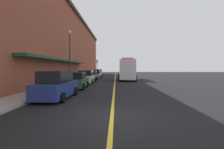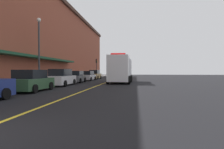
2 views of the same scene
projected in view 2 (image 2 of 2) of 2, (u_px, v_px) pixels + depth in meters
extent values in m
plane|color=black|center=(109.00, 81.00, 29.23)|extent=(112.00, 112.00, 0.00)
cube|color=gray|center=(70.00, 81.00, 30.01)|extent=(2.40, 70.00, 0.15)
cube|color=gold|center=(109.00, 81.00, 29.23)|extent=(0.16, 70.00, 0.01)
cube|color=brown|center=(27.00, 39.00, 29.71)|extent=(10.54, 64.00, 12.94)
cube|color=#19472D|center=(36.00, 57.00, 21.11)|extent=(1.20, 22.40, 0.24)
cylinder|color=black|center=(6.00, 94.00, 10.43)|extent=(0.24, 0.65, 0.64)
cube|color=#2D5133|center=(32.00, 84.00, 14.85)|extent=(1.88, 4.27, 0.82)
cube|color=black|center=(31.00, 74.00, 14.62)|extent=(1.67, 2.36, 0.67)
cylinder|color=black|center=(30.00, 86.00, 16.26)|extent=(0.23, 0.64, 0.64)
cylinder|color=black|center=(51.00, 86.00, 16.06)|extent=(0.23, 0.64, 0.64)
cylinder|color=black|center=(10.00, 88.00, 13.65)|extent=(0.23, 0.64, 0.64)
cylinder|color=black|center=(35.00, 89.00, 13.44)|extent=(0.23, 0.64, 0.64)
cube|color=silver|center=(61.00, 80.00, 20.69)|extent=(1.88, 4.69, 0.88)
cube|color=black|center=(61.00, 72.00, 20.45)|extent=(1.68, 2.59, 0.72)
cylinder|color=black|center=(58.00, 82.00, 22.25)|extent=(0.23, 0.64, 0.64)
cylinder|color=black|center=(74.00, 82.00, 22.03)|extent=(0.23, 0.64, 0.64)
cylinder|color=black|center=(47.00, 83.00, 19.37)|extent=(0.23, 0.64, 0.64)
cylinder|color=black|center=(65.00, 83.00, 19.15)|extent=(0.23, 0.64, 0.64)
cube|color=#595B60|center=(76.00, 78.00, 26.17)|extent=(1.89, 4.19, 0.78)
cube|color=black|center=(76.00, 73.00, 25.95)|extent=(1.66, 2.32, 0.64)
cylinder|color=black|center=(73.00, 80.00, 27.53)|extent=(0.24, 0.65, 0.64)
cylinder|color=black|center=(85.00, 80.00, 27.37)|extent=(0.24, 0.65, 0.64)
cylinder|color=black|center=(67.00, 81.00, 24.98)|extent=(0.24, 0.65, 0.64)
cylinder|color=black|center=(80.00, 81.00, 24.82)|extent=(0.24, 0.65, 0.64)
cube|color=silver|center=(88.00, 77.00, 32.01)|extent=(1.93, 4.73, 0.77)
cube|color=black|center=(87.00, 73.00, 31.77)|extent=(1.72, 2.61, 0.63)
cylinder|color=black|center=(84.00, 78.00, 33.59)|extent=(0.23, 0.64, 0.64)
cylinder|color=black|center=(95.00, 78.00, 33.33)|extent=(0.23, 0.64, 0.64)
cylinder|color=black|center=(79.00, 79.00, 30.70)|extent=(0.23, 0.64, 0.64)
cylinder|color=black|center=(91.00, 79.00, 30.44)|extent=(0.23, 0.64, 0.64)
cube|color=#A5844C|center=(95.00, 76.00, 38.07)|extent=(1.80, 4.61, 0.88)
cube|color=black|center=(95.00, 72.00, 37.83)|extent=(1.60, 2.55, 0.72)
cylinder|color=black|center=(92.00, 77.00, 39.60)|extent=(0.23, 0.64, 0.64)
cylinder|color=black|center=(101.00, 77.00, 39.36)|extent=(0.23, 0.64, 0.64)
cylinder|color=black|center=(89.00, 78.00, 36.79)|extent=(0.23, 0.64, 0.64)
cylinder|color=black|center=(98.00, 78.00, 36.54)|extent=(0.23, 0.64, 0.64)
cube|color=silver|center=(118.00, 68.00, 22.83)|extent=(2.53, 2.25, 3.15)
cube|color=silver|center=(122.00, 70.00, 26.83)|extent=(2.62, 5.36, 2.90)
cube|color=red|center=(118.00, 54.00, 22.80)|extent=(1.75, 0.65, 0.24)
cylinder|color=black|center=(129.00, 80.00, 22.74)|extent=(0.33, 1.01, 1.00)
cylinder|color=black|center=(108.00, 80.00, 23.12)|extent=(0.33, 1.01, 1.00)
cylinder|color=black|center=(130.00, 79.00, 26.01)|extent=(0.33, 1.01, 1.00)
cylinder|color=black|center=(112.00, 79.00, 26.39)|extent=(0.33, 1.01, 1.00)
cylinder|color=black|center=(131.00, 78.00, 28.12)|extent=(0.33, 1.01, 1.00)
cylinder|color=black|center=(114.00, 78.00, 28.50)|extent=(0.33, 1.01, 1.00)
cylinder|color=#4C4C51|center=(68.00, 77.00, 26.70)|extent=(0.07, 0.07, 1.05)
cube|color=black|center=(68.00, 73.00, 26.69)|extent=(0.14, 0.18, 0.28)
cylinder|color=#33383D|center=(39.00, 53.00, 19.93)|extent=(0.18, 0.18, 6.50)
sphere|color=white|center=(39.00, 20.00, 19.87)|extent=(0.44, 0.44, 0.44)
cylinder|color=#232326|center=(96.00, 70.00, 45.56)|extent=(0.14, 0.14, 3.40)
cube|color=black|center=(96.00, 61.00, 45.52)|extent=(0.28, 0.36, 0.90)
sphere|color=red|center=(97.00, 60.00, 45.50)|extent=(0.16, 0.16, 0.16)
sphere|color=gold|center=(97.00, 61.00, 45.50)|extent=(0.16, 0.16, 0.16)
sphere|color=green|center=(97.00, 62.00, 45.51)|extent=(0.16, 0.16, 0.16)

